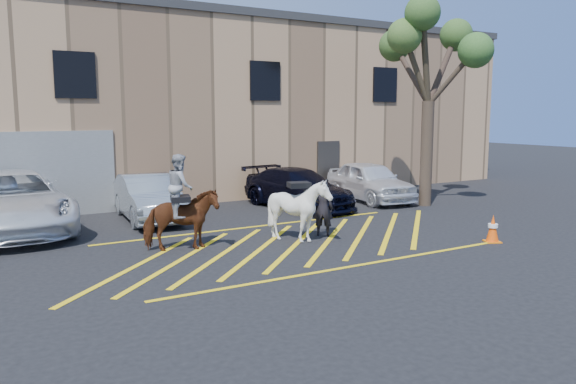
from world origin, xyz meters
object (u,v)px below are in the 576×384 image
mounted_bay (181,212)px  saddled_white (299,210)px  traffic_cone (493,228)px  car_silver_sedan (148,198)px  handler (323,208)px  car_blue_suv (298,188)px  car_white_suv (370,181)px  tree (430,47)px  car_white_pickup (11,202)px

mounted_bay → saddled_white: bearing=-12.0°
mounted_bay → traffic_cone: mounted_bay is taller
car_silver_sedan → handler: handler is taller
car_silver_sedan → mounted_bay: size_ratio=1.83×
car_blue_suv → car_silver_sedan: bearing=167.9°
mounted_bay → handler: bearing=-5.5°
saddled_white → car_white_suv: bearing=37.1°
car_silver_sedan → saddled_white: bearing=-58.5°
car_white_suv → tree: tree is taller
car_white_pickup → tree: bearing=-11.9°
handler → car_silver_sedan: bearing=-11.5°
car_white_pickup → car_blue_suv: car_white_pickup is taller
car_silver_sedan → handler: bearing=-49.1°
car_white_suv → tree: size_ratio=0.61×
car_blue_suv → tree: 6.87m
handler → mounted_bay: mounted_bay is taller
car_white_suv → mounted_bay: bearing=-149.7°
car_blue_suv → saddled_white: 5.29m
car_white_pickup → handler: 8.88m
car_silver_sedan → handler: 5.86m
car_blue_suv → saddled_white: (-2.74, -4.52, 0.15)m
mounted_bay → car_white_pickup: bearing=127.0°
car_white_pickup → tree: tree is taller
tree → handler: bearing=-159.0°
mounted_bay → car_silver_sedan: bearing=83.5°
car_blue_suv → car_white_suv: car_white_suv is taller
mounted_bay → tree: 11.31m
car_white_pickup → traffic_cone: bearing=-37.1°
handler → car_white_pickup: bearing=8.4°
car_white_pickup → saddled_white: bearing=-39.9°
traffic_cone → tree: size_ratio=0.10×
handler → car_white_suv: bearing=-97.7°
car_blue_suv → tree: bearing=-31.1°
handler → tree: tree is taller
car_white_suv → handler: handler is taller
tree → car_blue_suv: bearing=156.1°
saddled_white → traffic_cone: bearing=-31.4°
car_white_pickup → saddled_white: car_white_pickup is taller
car_white_pickup → handler: size_ratio=4.04×
car_silver_sedan → tree: 11.06m
mounted_bay → tree: bearing=11.0°
car_silver_sedan → tree: tree is taller
car_white_pickup → traffic_cone: size_ratio=8.58×
car_white_suv → mounted_bay: mounted_bay is taller
car_white_pickup → mounted_bay: size_ratio=2.61×
saddled_white → traffic_cone: saddled_white is taller
car_silver_sedan → mounted_bay: mounted_bay is taller
car_white_suv → traffic_cone: (-1.67, -7.22, -0.40)m
saddled_white → car_white_pickup: bearing=141.2°
car_white_suv → car_silver_sedan: bearing=-175.9°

